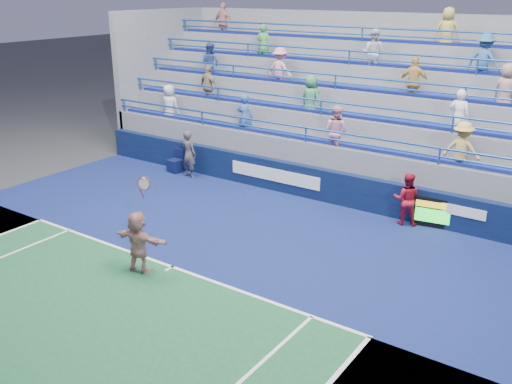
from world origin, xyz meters
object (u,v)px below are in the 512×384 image
Objects in this scene: serve_speed_board at (435,213)px; ball_girl at (406,199)px; judge_chair at (176,165)px; tennis_player at (138,242)px; line_judge at (189,154)px.

ball_girl is (-0.82, -0.23, 0.34)m from serve_speed_board.
serve_speed_board is 10.00m from judge_chair.
ball_girl is (4.37, 6.73, -0.00)m from tennis_player.
ball_girl is at bearing -163.99° from serve_speed_board.
ball_girl is at bearing 0.61° from judge_chair.
serve_speed_board is 0.52× the size of tennis_player.
judge_chair is 9.19m from ball_girl.
tennis_player is 7.63m from line_judge.
judge_chair is at bearing -178.09° from serve_speed_board.
tennis_player is at bearing 37.14° from ball_girl.
line_judge is at bearing -18.28° from ball_girl.
line_judge is at bearing 121.59° from tennis_player.
tennis_player is 8.02m from ball_girl.
judge_chair is 8.21m from tennis_player.
serve_speed_board is 9.20m from line_judge.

